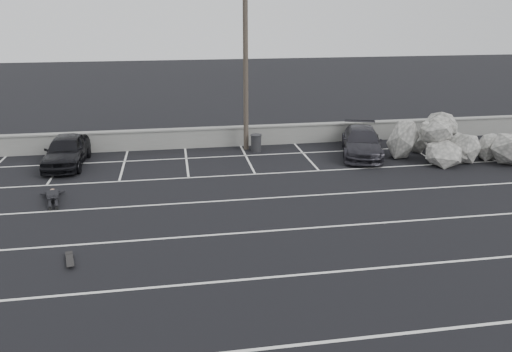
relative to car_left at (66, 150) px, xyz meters
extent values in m
plane|color=black|center=(7.61, -11.81, -0.73)|extent=(120.00, 120.00, 0.00)
cube|color=gray|center=(7.61, 2.19, -0.23)|extent=(50.00, 0.35, 1.00)
cube|color=gray|center=(7.61, 2.19, 0.29)|extent=(50.00, 0.45, 0.08)
cube|color=silver|center=(7.61, -14.81, -0.73)|extent=(36.00, 0.10, 0.01)
cube|color=silver|center=(7.61, -11.81, -0.73)|extent=(36.00, 0.10, 0.01)
cube|color=silver|center=(7.61, -8.81, -0.73)|extent=(36.00, 0.10, 0.01)
cube|color=silver|center=(7.61, -5.81, -0.73)|extent=(36.00, 0.10, 0.01)
cube|color=silver|center=(7.61, -2.81, -0.73)|extent=(36.00, 0.10, 0.01)
cube|color=silver|center=(7.61, 0.19, -0.73)|extent=(36.00, 0.10, 0.01)
cube|color=silver|center=(-0.39, -0.31, -0.73)|extent=(0.10, 5.00, 0.01)
cube|color=silver|center=(2.61, -0.31, -0.73)|extent=(0.10, 5.00, 0.01)
cube|color=silver|center=(5.61, -0.31, -0.73)|extent=(0.10, 5.00, 0.01)
cube|color=silver|center=(8.61, -0.31, -0.73)|extent=(0.10, 5.00, 0.01)
cube|color=silver|center=(11.61, -0.31, -0.73)|extent=(0.10, 5.00, 0.01)
cube|color=silver|center=(14.61, -0.31, -0.73)|extent=(0.10, 5.00, 0.01)
cube|color=silver|center=(17.61, -0.31, -0.73)|extent=(0.10, 5.00, 0.01)
cube|color=silver|center=(20.61, -0.31, -0.73)|extent=(0.10, 5.00, 0.01)
imported|color=black|center=(0.00, 0.00, 0.00)|extent=(1.84, 4.34, 1.46)
imported|color=#26252B|center=(14.46, -0.66, -0.05)|extent=(3.22, 5.06, 1.37)
cylinder|color=#4C4238|center=(8.82, 1.39, 4.13)|extent=(0.26, 0.26, 9.73)
cylinder|color=#262628|center=(9.27, 0.88, -0.30)|extent=(0.54, 0.54, 0.86)
cylinder|color=#262628|center=(9.27, 0.88, 0.14)|extent=(0.60, 0.60, 0.05)
cube|color=black|center=(1.83, -9.98, -0.64)|extent=(0.39, 0.85, 0.02)
cube|color=#262628|center=(1.77, -9.72, -0.68)|extent=(0.18, 0.09, 0.04)
cube|color=#262628|center=(1.90, -10.25, -0.68)|extent=(0.18, 0.09, 0.04)
cylinder|color=black|center=(1.68, -9.74, -0.70)|extent=(0.04, 0.06, 0.06)
cylinder|color=black|center=(1.87, -9.69, -0.70)|extent=(0.04, 0.06, 0.06)
cylinder|color=black|center=(1.80, -10.27, -0.70)|extent=(0.04, 0.06, 0.06)
cylinder|color=black|center=(1.99, -10.23, -0.70)|extent=(0.04, 0.06, 0.06)
camera|label=1|loc=(5.12, -23.91, 6.52)|focal=35.00mm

